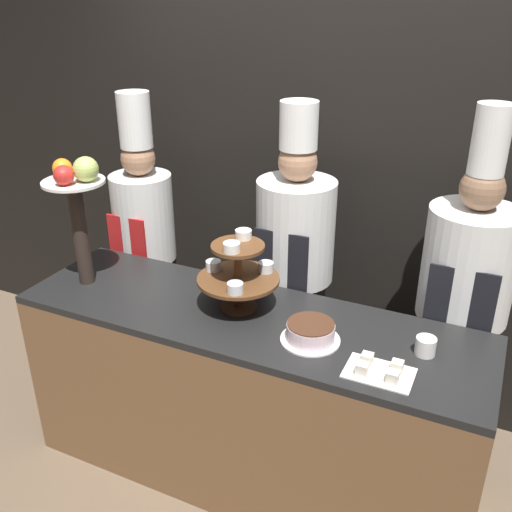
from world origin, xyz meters
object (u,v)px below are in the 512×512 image
at_px(tiered_stand, 238,272).
at_px(cake_square_tray, 379,370).
at_px(cake_round, 310,332).
at_px(fruit_pedestal, 77,196).
at_px(cup_white, 426,346).
at_px(chef_left, 145,236).
at_px(chef_center_right, 463,298).
at_px(chef_center_left, 294,261).

relative_size(tiered_stand, cake_square_tray, 1.44).
height_order(tiered_stand, cake_round, tiered_stand).
xyz_separation_m(fruit_pedestal, cup_white, (1.62, 0.08, -0.41)).
bearing_deg(cake_square_tray, cake_round, 162.19).
bearing_deg(cup_white, chef_left, 163.92).
xyz_separation_m(cake_round, chef_left, (-1.24, 0.59, -0.02)).
height_order(cake_round, cake_square_tray, cake_round).
bearing_deg(chef_center_right, cake_square_tray, -107.42).
xyz_separation_m(tiered_stand, chef_center_left, (0.08, 0.47, -0.14)).
relative_size(fruit_pedestal, chef_center_right, 0.35).
height_order(tiered_stand, chef_center_right, chef_center_right).
bearing_deg(cup_white, chef_center_left, 147.13).
xyz_separation_m(chef_center_left, chef_center_right, (0.84, -0.00, -0.02)).
bearing_deg(cup_white, cake_square_tray, -122.96).
distance_m(cake_round, chef_center_right, 0.79).
bearing_deg(chef_center_right, cake_round, -132.01).
xyz_separation_m(cake_round, cake_square_tray, (0.31, -0.10, -0.02)).
height_order(fruit_pedestal, cake_round, fruit_pedestal).
distance_m(cup_white, chef_center_right, 0.49).
relative_size(cake_square_tray, chef_left, 0.15).
height_order(chef_left, chef_center_left, chef_center_left).
height_order(tiered_stand, cake_square_tray, tiered_stand).
distance_m(cup_white, chef_left, 1.75).
distance_m(tiered_stand, fruit_pedestal, 0.84).
height_order(cake_round, chef_left, chef_left).
relative_size(tiered_stand, chef_left, 0.21).
bearing_deg(fruit_pedestal, chef_center_left, 32.84).
height_order(tiered_stand, fruit_pedestal, fruit_pedestal).
distance_m(cake_square_tray, chef_center_right, 0.72).
bearing_deg(tiered_stand, cup_white, -0.77).
bearing_deg(chef_center_left, cake_square_tray, -48.10).
bearing_deg(fruit_pedestal, chef_left, 96.29).
height_order(cake_square_tray, chef_center_left, chef_center_left).
xyz_separation_m(fruit_pedestal, chef_center_right, (1.71, 0.56, -0.42)).
xyz_separation_m(fruit_pedestal, chef_left, (-0.06, 0.56, -0.43)).
bearing_deg(chef_center_right, cup_white, -99.81).
xyz_separation_m(cake_round, chef_center_left, (-0.31, 0.59, 0.01)).
distance_m(chef_left, chef_center_right, 1.77).
relative_size(cake_round, cake_square_tray, 0.97).
bearing_deg(chef_center_right, fruit_pedestal, -161.76).
bearing_deg(cake_round, cake_square_tray, -17.81).
bearing_deg(tiered_stand, fruit_pedestal, -173.60).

